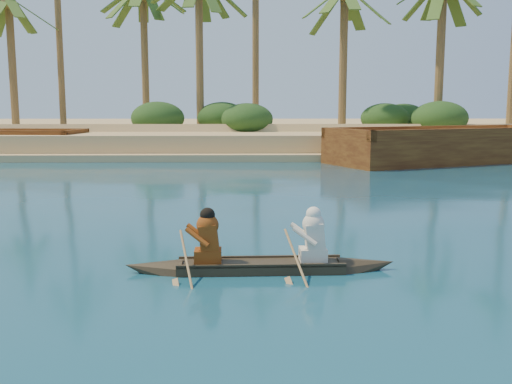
{
  "coord_description": "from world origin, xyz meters",
  "views": [
    {
      "loc": [
        -5.39,
        -6.91,
        2.72
      ],
      "look_at": [
        -5.15,
        4.38,
        1.06
      ],
      "focal_mm": 40.0,
      "sensor_mm": 36.0,
      "label": 1
    }
  ],
  "objects": [
    {
      "name": "shrub_cluster",
      "position": [
        0.0,
        31.5,
        1.2
      ],
      "size": [
        100.0,
        6.0,
        2.4
      ],
      "primitive_type": null,
      "color": "#193914",
      "rests_on": "ground"
    },
    {
      "name": "sandy_embankment",
      "position": [
        0.0,
        46.89,
        0.53
      ],
      "size": [
        150.0,
        51.0,
        1.5
      ],
      "color": "tan",
      "rests_on": "ground"
    },
    {
      "name": "canoe",
      "position": [
        -5.11,
        2.39,
        0.24
      ],
      "size": [
        4.57,
        0.72,
        1.26
      ],
      "rotation": [
        0.0,
        0.0,
        0.03
      ],
      "color": "#30261A",
      "rests_on": "ground"
    },
    {
      "name": "barge_mid",
      "position": [
        5.06,
        22.0,
        0.73
      ],
      "size": [
        13.18,
        8.72,
        2.09
      ],
      "rotation": [
        0.0,
        0.0,
        0.4
      ],
      "color": "brown",
      "rests_on": "ground"
    },
    {
      "name": "palm_grove",
      "position": [
        0.0,
        35.0,
        8.0
      ],
      "size": [
        110.0,
        14.0,
        16.0
      ],
      "primitive_type": null,
      "color": "#33541D",
      "rests_on": "ground"
    }
  ]
}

